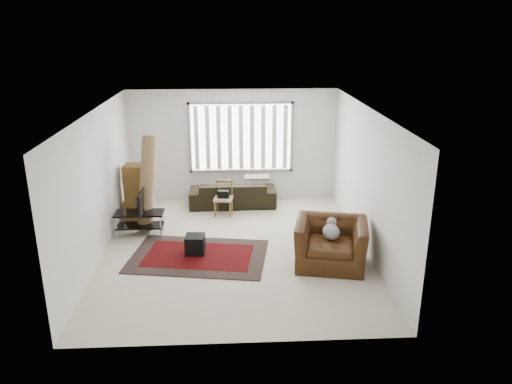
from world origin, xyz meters
TOP-DOWN VIEW (x-y plane):
  - room at (0.03, 0.51)m, footprint 6.00×6.02m
  - persian_rug at (-0.69, -0.29)m, footprint 2.73×2.04m
  - tv_stand at (-1.95, 0.81)m, footprint 0.99×0.45m
  - tv at (-1.95, 0.81)m, footprint 0.10×0.80m
  - subwoofer at (-0.76, -0.17)m, footprint 0.38×0.38m
  - moving_boxes at (-2.15, 1.68)m, footprint 0.55×0.52m
  - white_flatpack at (-2.01, 1.57)m, footprint 0.49×0.21m
  - rolled_rug at (-1.82, 1.22)m, footprint 0.49×0.95m
  - sofa at (-0.02, 2.45)m, footprint 2.05×0.91m
  - side_chair at (-0.24, 1.89)m, footprint 0.46×0.46m
  - armchair at (1.71, -0.72)m, footprint 1.48×1.35m

SIDE VIEW (x-z plane):
  - persian_rug at x=-0.69m, z-range 0.00..0.02m
  - subwoofer at x=-0.76m, z-range 0.02..0.38m
  - white_flatpack at x=-2.01m, z-range 0.00..0.62m
  - tv_stand at x=-1.95m, z-range 0.11..0.61m
  - sofa at x=-0.02m, z-range 0.00..0.79m
  - side_chair at x=-0.24m, z-range 0.04..0.81m
  - armchair at x=1.71m, z-range 0.00..0.94m
  - moving_boxes at x=-2.15m, z-range -0.04..1.21m
  - tv at x=-1.95m, z-range 0.50..0.96m
  - rolled_rug at x=-1.82m, z-range 0.00..1.97m
  - room at x=0.03m, z-range 0.40..3.11m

